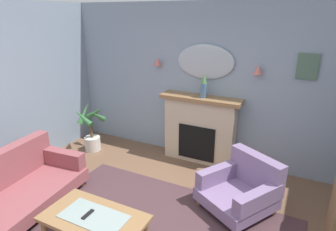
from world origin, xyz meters
name	(u,v)px	position (x,y,z in m)	size (l,w,h in m)	color
wall_back	(217,85)	(0.00, 2.53, 1.32)	(6.46, 0.10, 2.64)	#8C9EB2
fireplace	(199,130)	(-0.20, 2.30, 0.57)	(1.36, 0.36, 1.16)	beige
mantel_vase_right	(204,86)	(-0.15, 2.28, 1.35)	(0.10, 0.10, 0.39)	#4C7093
wall_mirror	(205,62)	(-0.20, 2.45, 1.71)	(0.96, 0.06, 0.56)	#B2BCC6
wall_sconce_left	(158,62)	(-1.05, 2.40, 1.66)	(0.14, 0.14, 0.14)	#D17066
wall_sconce_right	(258,70)	(0.65, 2.40, 1.66)	(0.14, 0.14, 0.14)	#D17066
framed_picture	(308,66)	(1.30, 2.46, 1.75)	(0.28, 0.03, 0.36)	#4C6B56
coffee_table	(94,221)	(-0.45, -0.13, 0.38)	(1.10, 0.60, 0.45)	olive
tv_remote	(88,215)	(-0.51, -0.14, 0.45)	(0.04, 0.16, 0.02)	black
floral_couch	(14,189)	(-1.84, -0.06, 0.32)	(1.01, 1.78, 0.76)	#934C51
armchair_in_corner	(242,188)	(0.78, 1.31, 0.31)	(1.11, 1.11, 0.71)	gray
potted_plant_tall_palm	(91,130)	(-2.13, 1.78, 0.40)	(0.49, 0.47, 0.90)	silver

